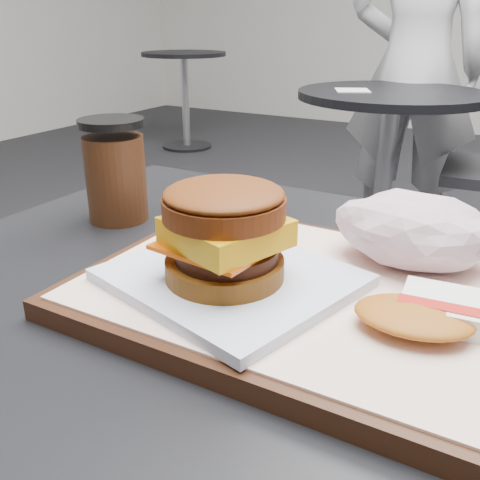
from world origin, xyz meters
name	(u,v)px	position (x,y,z in m)	size (l,w,h in m)	color
customer_table	(287,450)	(0.00, 0.00, 0.58)	(0.80, 0.60, 0.77)	#A5A5AA
serving_tray	(304,294)	(0.01, -0.01, 0.78)	(0.38, 0.28, 0.02)	black
breakfast_sandwich	(227,244)	(-0.04, -0.05, 0.83)	(0.23, 0.21, 0.09)	white
hash_brown	(441,314)	(0.13, -0.03, 0.80)	(0.12, 0.10, 0.02)	white
crumpled_wrapper	(414,229)	(0.08, 0.08, 0.82)	(0.14, 0.11, 0.06)	silver
coffee_cup	(116,174)	(-0.27, 0.07, 0.83)	(0.08, 0.08, 0.12)	#3A1C0E
neighbor_table	(387,144)	(-0.35, 1.65, 0.55)	(0.70, 0.70, 0.75)	black
napkin	(352,90)	(-0.48, 1.57, 0.75)	(0.12, 0.12, 0.00)	silver
patron	(414,68)	(-0.37, 2.06, 0.80)	(0.58, 0.38, 1.60)	silver
bg_table_mid	(185,77)	(-2.40, 3.20, 0.56)	(0.66, 0.66, 0.75)	black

